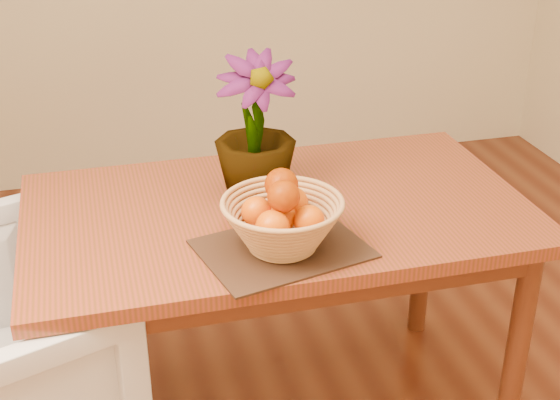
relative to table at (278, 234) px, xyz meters
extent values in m
cube|color=maroon|center=(0.00, 0.00, 0.07)|extent=(1.40, 0.80, 0.04)
cube|color=#4E2412|center=(0.00, 0.00, 0.01)|extent=(1.28, 0.68, 0.08)
cylinder|color=#4E2412|center=(0.62, -0.32, -0.31)|extent=(0.06, 0.06, 0.71)
cylinder|color=#4E2412|center=(-0.62, 0.32, -0.31)|extent=(0.06, 0.06, 0.71)
cylinder|color=#4E2412|center=(0.62, 0.32, -0.31)|extent=(0.06, 0.06, 0.71)
cube|color=#311D11|center=(-0.05, -0.24, 0.09)|extent=(0.46, 0.38, 0.01)
cylinder|color=tan|center=(-0.05, -0.24, 0.10)|extent=(0.16, 0.16, 0.01)
sphere|color=#CF5703|center=(-0.05, -0.24, 0.18)|extent=(0.07, 0.07, 0.07)
sphere|color=#CF5703|center=(-0.01, -0.18, 0.19)|extent=(0.08, 0.08, 0.08)
sphere|color=#CF5703|center=(-0.11, -0.20, 0.18)|extent=(0.08, 0.08, 0.08)
sphere|color=#CF5703|center=(-0.09, -0.29, 0.19)|extent=(0.08, 0.08, 0.08)
sphere|color=#CF5703|center=(0.01, -0.28, 0.18)|extent=(0.08, 0.08, 0.08)
sphere|color=#CF5703|center=(-0.04, -0.21, 0.26)|extent=(0.08, 0.08, 0.08)
sphere|color=#CF5703|center=(-0.06, -0.27, 0.25)|extent=(0.08, 0.08, 0.08)
sphere|color=#CF5703|center=(-0.04, -0.21, 0.26)|extent=(0.08, 0.08, 0.08)
sphere|color=#CF5703|center=(-0.06, -0.27, 0.25)|extent=(0.08, 0.08, 0.08)
imported|color=#1F4714|center=(-0.04, 0.10, 0.29)|extent=(0.26, 0.26, 0.41)
camera|label=1|loc=(-0.49, -1.88, 1.08)|focal=50.00mm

